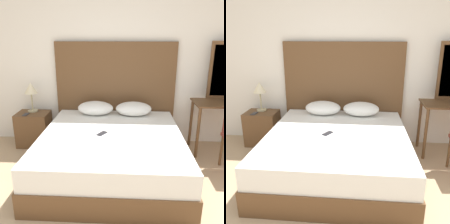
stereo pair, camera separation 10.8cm
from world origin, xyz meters
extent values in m
cube|color=white|center=(0.00, 2.60, 1.35)|extent=(10.00, 0.06, 2.70)
cube|color=brown|center=(0.01, 1.54, 0.14)|extent=(1.79, 1.93, 0.28)
cube|color=white|center=(0.01, 1.54, 0.42)|extent=(1.76, 1.89, 0.26)
cube|color=brown|center=(0.01, 2.53, 0.82)|extent=(1.88, 0.05, 1.63)
ellipsoid|color=white|center=(-0.29, 2.27, 0.65)|extent=(0.54, 0.36, 0.21)
ellipsoid|color=white|center=(0.30, 2.27, 0.65)|extent=(0.54, 0.36, 0.21)
cube|color=#232328|center=(-0.11, 1.50, 0.55)|extent=(0.14, 0.16, 0.01)
cube|color=brown|center=(-1.30, 2.30, 0.27)|extent=(0.50, 0.39, 0.54)
cylinder|color=tan|center=(-1.32, 2.37, 0.55)|extent=(0.16, 0.16, 0.02)
cylinder|color=tan|center=(-1.32, 2.37, 0.70)|extent=(0.02, 0.02, 0.28)
cone|color=beige|center=(-1.32, 2.37, 0.93)|extent=(0.20, 0.20, 0.17)
cube|color=#232328|center=(-1.37, 2.20, 0.55)|extent=(0.08, 0.15, 0.01)
cylinder|color=brown|center=(1.22, 2.00, 0.38)|extent=(0.04, 0.04, 0.76)
cylinder|color=brown|center=(1.22, 2.42, 0.38)|extent=(0.04, 0.04, 0.76)
cylinder|color=brown|center=(1.50, 1.79, 0.22)|extent=(0.04, 0.04, 0.44)
camera|label=1|loc=(0.18, -1.38, 1.77)|focal=40.00mm
camera|label=2|loc=(0.29, -1.38, 1.77)|focal=40.00mm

